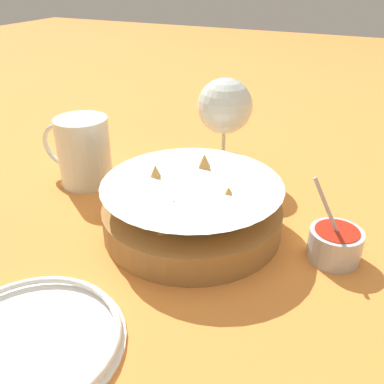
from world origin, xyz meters
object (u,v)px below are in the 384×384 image
object	(u,v)px
wine_glass	(225,109)
food_basket	(192,209)
beer_mug	(84,154)
side_plate	(28,341)
sauce_cup	(335,243)

from	to	relation	value
wine_glass	food_basket	bearing A→B (deg)	99.22
beer_mug	side_plate	bearing A→B (deg)	118.40
wine_glass	beer_mug	world-z (taller)	wine_glass
side_plate	food_basket	bearing A→B (deg)	-102.40
beer_mug	wine_glass	bearing A→B (deg)	-144.33
food_basket	side_plate	distance (m)	0.27
sauce_cup	side_plate	xyz separation A→B (m)	(0.25, 0.28, -0.02)
food_basket	wine_glass	distance (m)	0.22
food_basket	beer_mug	bearing A→B (deg)	-14.09
food_basket	side_plate	world-z (taller)	food_basket
beer_mug	sauce_cup	bearing A→B (deg)	174.49
beer_mug	side_plate	size ratio (longest dim) A/B	0.68
wine_glass	beer_mug	xyz separation A→B (m)	(0.20, 0.14, -0.06)
food_basket	wine_glass	bearing A→B (deg)	-80.78
food_basket	sauce_cup	xyz separation A→B (m)	(-0.19, -0.02, -0.01)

